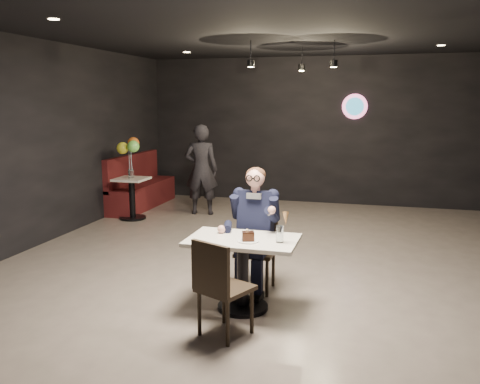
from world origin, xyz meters
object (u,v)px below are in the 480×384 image
(chair_far, at_px, (256,251))
(passerby, at_px, (201,170))
(chair_near, at_px, (226,286))
(balloon_vase, at_px, (131,174))
(sundae_glass, at_px, (280,234))
(seated_man, at_px, (256,228))
(booth_bench, at_px, (142,181))
(main_table, at_px, (243,274))
(side_table, at_px, (132,200))

(chair_far, xyz_separation_m, passerby, (-1.90, 3.54, 0.39))
(chair_near, xyz_separation_m, balloon_vase, (-2.98, 3.98, 0.37))
(chair_near, relative_size, passerby, 0.54)
(chair_far, xyz_separation_m, balloon_vase, (-2.98, 2.83, 0.37))
(passerby, bearing_deg, sundae_glass, 108.72)
(balloon_vase, bearing_deg, sundae_glass, -45.44)
(chair_near, xyz_separation_m, sundae_glass, (0.38, 0.56, 0.37))
(seated_man, bearing_deg, booth_bench, 130.61)
(main_table, bearing_deg, seated_man, 90.00)
(sundae_glass, relative_size, passerby, 0.10)
(balloon_vase, distance_m, passerby, 1.29)
(chair_near, distance_m, booth_bench, 5.96)
(seated_man, relative_size, sundae_glass, 8.69)
(booth_bench, distance_m, passerby, 1.44)
(chair_far, height_order, chair_near, same)
(side_table, height_order, balloon_vase, balloon_vase)
(booth_bench, bearing_deg, chair_far, -49.39)
(main_table, relative_size, chair_far, 1.20)
(main_table, relative_size, seated_man, 0.76)
(chair_far, relative_size, balloon_vase, 5.84)
(seated_man, height_order, passerby, passerby)
(chair_far, xyz_separation_m, sundae_glass, (0.38, -0.59, 0.37))
(side_table, bearing_deg, booth_bench, 106.70)
(main_table, xyz_separation_m, sundae_glass, (0.38, -0.04, 0.46))
(main_table, distance_m, seated_man, 0.65)
(main_table, bearing_deg, sundae_glass, -6.21)
(booth_bench, bearing_deg, main_table, -53.14)
(booth_bench, bearing_deg, passerby, -11.73)
(sundae_glass, bearing_deg, side_table, 134.56)
(seated_man, xyz_separation_m, passerby, (-1.90, 3.54, 0.13))
(seated_man, relative_size, passerby, 0.85)
(chair_far, distance_m, balloon_vase, 4.12)
(sundae_glass, distance_m, balloon_vase, 4.80)
(sundae_glass, relative_size, side_table, 0.24)
(seated_man, relative_size, balloon_vase, 9.14)
(balloon_vase, bearing_deg, passerby, 33.55)
(main_table, relative_size, side_table, 1.61)
(main_table, relative_size, sundae_glass, 6.64)
(chair_near, bearing_deg, sundae_glass, 79.51)
(seated_man, xyz_separation_m, booth_bench, (-3.28, 3.83, -0.19))
(balloon_vase, height_order, passerby, passerby)
(chair_near, height_order, seated_man, seated_man)
(chair_near, relative_size, booth_bench, 0.43)
(side_table, bearing_deg, balloon_vase, 0.00)
(side_table, bearing_deg, main_table, -48.56)
(main_table, xyz_separation_m, passerby, (-1.90, 4.09, 0.47))
(chair_near, bearing_deg, side_table, 150.95)
(sundae_glass, bearing_deg, main_table, 173.79)
(chair_far, distance_m, sundae_glass, 0.80)
(balloon_vase, bearing_deg, seated_man, -43.47)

